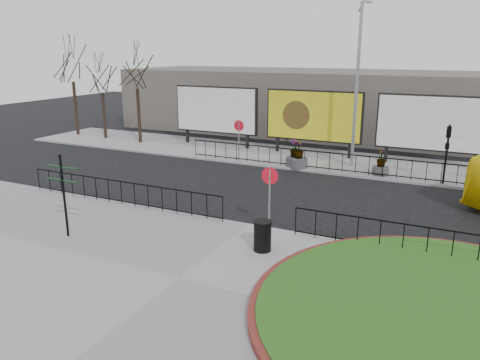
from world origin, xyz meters
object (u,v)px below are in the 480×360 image
Objects in this scene: fingerpost_sign at (63,188)px; planter_b at (299,158)px; lamp_post at (357,84)px; planter_c at (381,165)px; litter_bin at (262,236)px; planter_a at (295,156)px; billboard_mid at (313,116)px.

fingerpost_sign is 1.98× the size of planter_b.
planter_c is at bearing -33.90° from lamp_post.
litter_bin is 0.76× the size of planter_c.
planter_b is at bearing -33.31° from planter_a.
fingerpost_sign is at bearing -103.02° from billboard_mid.
fingerpost_sign reaches higher than planter_b.
billboard_mid is 4.02× the size of planter_b.
lamp_post is at bearing -33.25° from billboard_mid.
lamp_post is 3.02× the size of fingerpost_sign.
litter_bin is 12.05m from planter_a.
planter_b is (-2.71, -1.60, -4.16)m from lamp_post.
planter_c is at bearing 60.89° from fingerpost_sign.
litter_bin is at bearing -78.92° from billboard_mid.
planter_a is at bearing -154.99° from lamp_post.
fingerpost_sign is 2.90× the size of litter_bin.
planter_b is at bearing -149.42° from lamp_post.
billboard_mid is at bearing 90.00° from planter_a.
billboard_mid is 5.89× the size of litter_bin.
planter_b is 1.12× the size of planter_c.
litter_bin is 0.67× the size of planter_a.
planter_a reaches higher than litter_bin.
billboard_mid is 4.07m from planter_b.
lamp_post is 5.29m from planter_a.
planter_b reaches higher than litter_bin.
planter_c is at bearing 2.09° from planter_a.
fingerpost_sign is (-6.93, -15.00, -2.86)m from lamp_post.
planter_a reaches higher than planter_b.
litter_bin is 12.01m from planter_c.
billboard_mid reaches higher than planter_a.
fingerpost_sign is (-3.93, -16.98, -0.64)m from billboard_mid.
fingerpost_sign is 16.38m from planter_c.
fingerpost_sign is 14.21m from planter_a.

